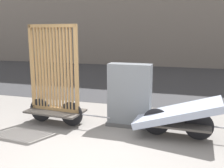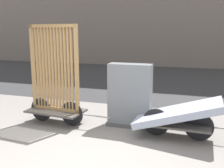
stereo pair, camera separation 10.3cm
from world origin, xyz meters
TOP-DOWN VIEW (x-y plane):
  - ground_plane at (0.00, 0.00)m, footprint 60.00×60.00m
  - road_strip at (0.00, 8.06)m, footprint 56.00×8.88m
  - bike_cart_with_bedframe at (-1.34, 1.70)m, footprint 2.02×0.79m
  - bike_cart_with_mattress at (1.35, 1.70)m, footprint 2.18×0.89m
  - utility_cabinet at (0.29, 2.06)m, footprint 0.99×0.41m

SIDE VIEW (x-z plane):
  - ground_plane at x=0.00m, z-range 0.00..0.00m
  - road_strip at x=0.00m, z-range 0.00..0.01m
  - bike_cart_with_mattress at x=1.35m, z-range 0.05..0.87m
  - utility_cabinet at x=0.29m, z-range -0.04..1.35m
  - bike_cart_with_bedframe at x=-1.34m, z-range -0.29..1.94m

